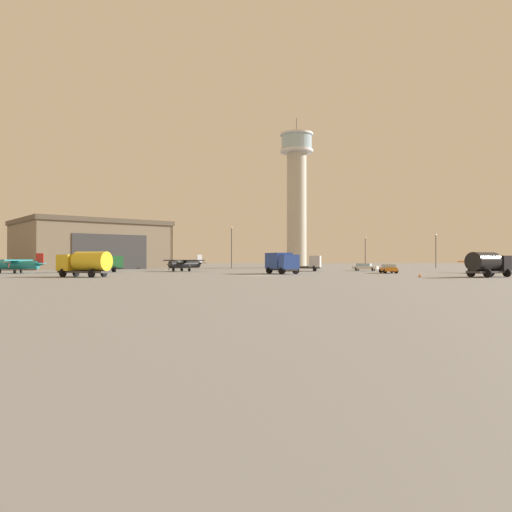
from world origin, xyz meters
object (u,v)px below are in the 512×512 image
(control_tower, at_px, (297,191))
(airplane_teal, at_px, (17,264))
(truck_fuel_tanker_black, at_px, (488,263))
(airplane_orange, at_px, (490,265))
(light_post_east, at_px, (365,249))
(traffic_cone_near_left, at_px, (420,275))
(light_post_centre, at_px, (436,248))
(airplane_black, at_px, (185,264))
(truck_fuel_tanker_yellow, at_px, (85,263))
(truck_box_green, at_px, (101,262))
(car_orange, at_px, (389,268))
(car_white, at_px, (365,267))
(truck_box_blue, at_px, (281,262))
(light_post_west, at_px, (231,244))
(truck_flatbed_silver, at_px, (309,264))

(control_tower, height_order, airplane_teal, control_tower)
(control_tower, xyz_separation_m, truck_fuel_tanker_black, (15.30, -65.29, -17.93))
(airplane_orange, bearing_deg, light_post_east, -122.63)
(control_tower, xyz_separation_m, traffic_cone_near_left, (7.24, -65.10, -19.30))
(airplane_orange, height_order, light_post_centre, light_post_centre)
(airplane_black, relative_size, light_post_centre, 1.00)
(truck_fuel_tanker_black, bearing_deg, truck_fuel_tanker_yellow, 147.32)
(control_tower, xyz_separation_m, truck_box_green, (-37.16, -41.58, -17.98))
(light_post_centre, bearing_deg, control_tower, 166.88)
(airplane_teal, xyz_separation_m, truck_fuel_tanker_yellow, (15.38, -16.01, 0.28))
(car_orange, relative_size, car_white, 0.85)
(car_orange, relative_size, light_post_east, 0.54)
(truck_box_blue, bearing_deg, truck_box_green, -133.67)
(light_post_centre, bearing_deg, airplane_orange, -101.47)
(airplane_teal, bearing_deg, truck_fuel_tanker_black, 162.36)
(airplane_orange, xyz_separation_m, car_white, (-15.55, 14.96, -0.52))
(truck_fuel_tanker_yellow, distance_m, light_post_centre, 85.96)
(truck_box_blue, xyz_separation_m, car_white, (16.84, 17.83, -0.99))
(airplane_teal, bearing_deg, light_post_west, -132.43)
(airplane_black, xyz_separation_m, truck_fuel_tanker_black, (39.22, -28.90, 0.27))
(truck_box_green, height_order, truck_fuel_tanker_yellow, truck_fuel_tanker_yellow)
(airplane_orange, distance_m, truck_flatbed_silver, 29.16)
(control_tower, relative_size, light_post_centre, 4.61)
(airplane_black, relative_size, truck_flatbed_silver, 1.14)
(truck_fuel_tanker_black, bearing_deg, truck_box_blue, 119.20)
(airplane_black, xyz_separation_m, light_post_east, (40.54, 32.88, 3.29))
(truck_flatbed_silver, bearing_deg, light_post_west, 134.83)
(light_post_west, bearing_deg, truck_flatbed_silver, -60.98)
(control_tower, relative_size, light_post_west, 3.93)
(truck_box_green, height_order, light_post_centre, light_post_centre)
(truck_fuel_tanker_yellow, xyz_separation_m, light_post_west, (16.37, 53.16, 4.00))
(truck_flatbed_silver, bearing_deg, truck_box_blue, -95.69)
(car_white, relative_size, light_post_east, 0.63)
(truck_box_blue, bearing_deg, traffic_cone_near_left, 24.06)
(car_white, xyz_separation_m, light_post_east, (7.91, 30.25, 3.93))
(traffic_cone_near_left, bearing_deg, truck_fuel_tanker_black, -1.34)
(airplane_teal, height_order, light_post_west, light_post_west)
(airplane_orange, bearing_deg, truck_fuel_tanker_black, 19.37)
(traffic_cone_near_left, bearing_deg, truck_fuel_tanker_yellow, 177.65)
(airplane_teal, bearing_deg, truck_fuel_tanker_yellow, 131.95)
(light_post_east, distance_m, traffic_cone_near_left, 62.45)
(control_tower, bearing_deg, light_post_centre, -13.12)
(truck_fuel_tanker_yellow, distance_m, truck_fuel_tanker_black, 47.98)
(traffic_cone_near_left, bearing_deg, truck_box_blue, 138.69)
(truck_box_green, distance_m, truck_flatbed_silver, 35.60)
(truck_box_green, bearing_deg, truck_box_blue, 136.87)
(control_tower, height_order, light_post_west, control_tower)
(car_orange, bearing_deg, light_post_east, -6.60)
(truck_box_green, bearing_deg, car_orange, 146.76)
(airplane_teal, distance_m, truck_box_blue, 40.12)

